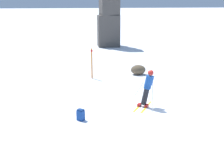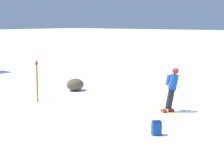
% 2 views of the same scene
% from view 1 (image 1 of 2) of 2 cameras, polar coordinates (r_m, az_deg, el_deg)
% --- Properties ---
extents(ground_plane, '(300.00, 300.00, 0.00)m').
position_cam_1_polar(ground_plane, '(15.39, 7.51, -4.03)').
color(ground_plane, white).
extents(skier, '(1.46, 1.76, 1.89)m').
position_cam_1_polar(skier, '(14.92, 6.54, -0.39)').
color(skier, yellow).
rests_on(skier, ground).
extents(rock_pillar, '(2.27, 2.00, 9.48)m').
position_cam_1_polar(rock_pillar, '(33.81, -0.63, 13.56)').
color(rock_pillar, '#4C4742').
rests_on(rock_pillar, ground).
extents(spare_backpack, '(0.37, 0.36, 0.50)m').
position_cam_1_polar(spare_backpack, '(13.54, -5.75, -5.64)').
color(spare_backpack, '#194293').
rests_on(spare_backpack, ground).
extents(exposed_boulder_1, '(1.02, 0.87, 0.66)m').
position_cam_1_polar(exposed_boulder_1, '(21.52, 4.82, 2.61)').
color(exposed_boulder_1, brown).
rests_on(exposed_boulder_1, ground).
extents(trail_marker, '(0.13, 0.13, 1.97)m').
position_cam_1_polar(trail_marker, '(20.25, -3.71, 4.00)').
color(trail_marker, orange).
rests_on(trail_marker, ground).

